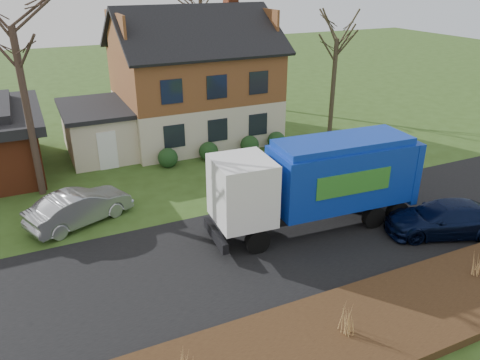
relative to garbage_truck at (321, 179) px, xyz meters
name	(u,v)px	position (x,y,z in m)	size (l,w,h in m)	color
ground	(271,247)	(-2.57, -0.67, -2.16)	(120.00, 120.00, 0.00)	#314B19
road	(271,246)	(-2.57, -0.67, -2.15)	(80.00, 7.00, 0.02)	black
mulch_verge	(357,330)	(-2.57, -5.97, -2.01)	(80.00, 3.50, 0.30)	black
main_house	(186,75)	(-1.08, 13.24, 1.87)	(12.95, 8.95, 9.26)	beige
garbage_truck	(321,179)	(0.00, 0.00, 0.00)	(8.87, 2.87, 3.75)	black
silver_sedan	(80,207)	(-9.00, 4.49, -1.43)	(1.54, 4.41, 1.45)	#9A9CA1
navy_wagon	(445,218)	(4.27, -2.72, -1.47)	(1.93, 4.75, 1.38)	black
tree_front_east	(338,21)	(7.19, 9.44, 5.03)	(3.19, 3.19, 8.85)	#3D3524
grass_clump_mid	(348,320)	(-3.04, -6.05, -1.42)	(0.32, 0.26, 0.88)	tan
grass_clump_east	(480,264)	(2.82, -5.63, -1.46)	(0.32, 0.27, 0.81)	tan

